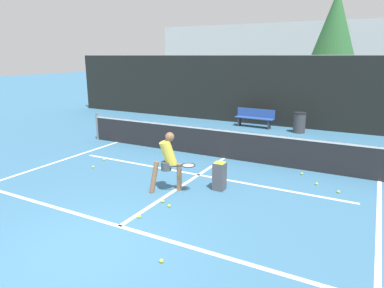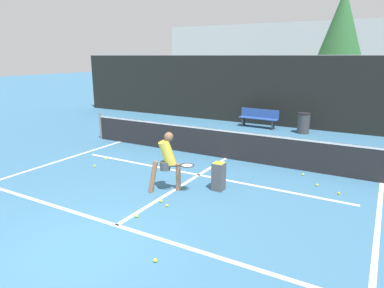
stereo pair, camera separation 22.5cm
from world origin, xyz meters
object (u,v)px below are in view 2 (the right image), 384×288
object	(u,v)px
trash_bin	(304,123)
ball_hopper	(219,176)
courtside_bench	(259,117)
player_practicing	(167,159)
parked_car	(268,104)

from	to	relation	value
trash_bin	ball_hopper	bearing A→B (deg)	-93.01
courtside_bench	trash_bin	xyz separation A→B (m)	(2.09, -0.24, -0.03)
ball_hopper	player_practicing	bearing A→B (deg)	-146.77
player_practicing	courtside_bench	distance (m)	8.61
trash_bin	parked_car	xyz separation A→B (m)	(-2.75, 3.69, 0.18)
trash_bin	parked_car	world-z (taller)	parked_car
parked_car	trash_bin	bearing A→B (deg)	-53.31
ball_hopper	parked_car	size ratio (longest dim) A/B	0.15
player_practicing	ball_hopper	xyz separation A→B (m)	(1.06, 0.69, -0.46)
courtside_bench	trash_bin	world-z (taller)	trash_bin
ball_hopper	courtside_bench	size ratio (longest dim) A/B	0.38
courtside_bench	parked_car	world-z (taller)	parked_car
player_practicing	parked_car	distance (m)	12.10
player_practicing	trash_bin	distance (m)	8.47
player_practicing	ball_hopper	distance (m)	1.35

